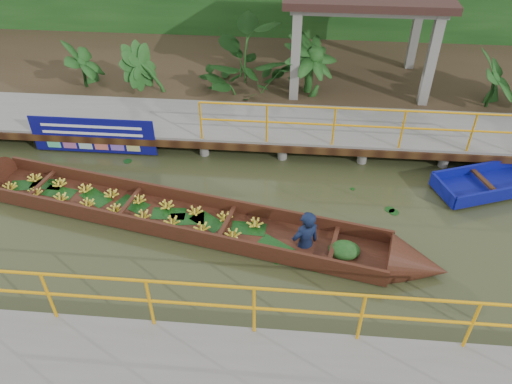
{
  "coord_description": "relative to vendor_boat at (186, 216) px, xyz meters",
  "views": [
    {
      "loc": [
        1.24,
        -7.8,
        7.21
      ],
      "look_at": [
        0.52,
        0.5,
        0.6
      ],
      "focal_mm": 35.0,
      "sensor_mm": 36.0,
      "label": 1
    }
  ],
  "objects": [
    {
      "name": "ground",
      "position": [
        0.94,
        -0.04,
        -0.22
      ],
      "size": [
        80.0,
        80.0,
        0.0
      ],
      "primitive_type": "plane",
      "color": "#31351A",
      "rests_on": "ground"
    },
    {
      "name": "blue_banner",
      "position": [
        -2.82,
        2.44,
        0.34
      ],
      "size": [
        3.16,
        0.04,
        0.99
      ],
      "color": "navy",
      "rests_on": "ground"
    },
    {
      "name": "far_dock",
      "position": [
        0.96,
        3.39,
        0.26
      ],
      "size": [
        16.0,
        2.06,
        1.66
      ],
      "color": "slate",
      "rests_on": "ground"
    },
    {
      "name": "land_strip",
      "position": [
        0.94,
        7.46,
        0.0
      ],
      "size": [
        30.0,
        8.0,
        0.45
      ],
      "primitive_type": "cube",
      "color": "#35271A",
      "rests_on": "ground"
    },
    {
      "name": "tropical_plants",
      "position": [
        2.26,
        5.26,
        1.02
      ],
      "size": [
        14.26,
        1.26,
        1.57
      ],
      "color": "#163F14",
      "rests_on": "ground"
    },
    {
      "name": "vendor_boat",
      "position": [
        0.0,
        0.0,
        0.0
      ],
      "size": [
        11.16,
        3.39,
        2.18
      ],
      "rotation": [
        0.0,
        0.0,
        -0.21
      ],
      "color": "#361C0E",
      "rests_on": "ground"
    },
    {
      "name": "pavilion",
      "position": [
        3.94,
        6.26,
        2.6
      ],
      "size": [
        4.4,
        3.0,
        3.0
      ],
      "color": "slate",
      "rests_on": "ground"
    }
  ]
}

